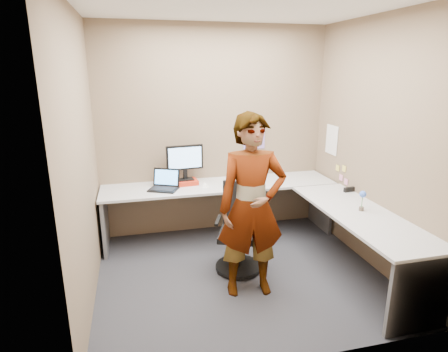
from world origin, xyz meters
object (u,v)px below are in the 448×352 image
object	(u,v)px
office_chair	(239,235)
person	(252,207)
desk	(268,208)
monitor	(185,160)

from	to	relation	value
office_chair	person	distance (m)	0.68
desk	office_chair	xyz separation A→B (m)	(-0.41, -0.23, -0.20)
office_chair	monitor	bearing A→B (deg)	137.57
monitor	person	distance (m)	1.47
monitor	person	world-z (taller)	person
person	desk	bearing A→B (deg)	63.42
person	monitor	bearing A→B (deg)	112.56
person	office_chair	bearing A→B (deg)	93.52
office_chair	person	bearing A→B (deg)	-69.76
office_chair	person	world-z (taller)	person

